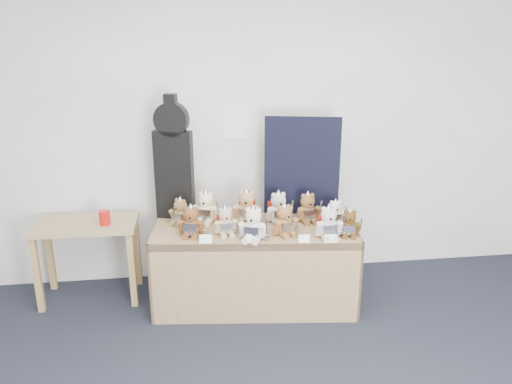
{
  "coord_description": "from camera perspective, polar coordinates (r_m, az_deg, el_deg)",
  "views": [
    {
      "loc": [
        -0.38,
        -1.76,
        2.18
      ],
      "look_at": [
        0.1,
        1.83,
        1.0
      ],
      "focal_mm": 35.0,
      "sensor_mm": 36.0,
      "label": 1
    }
  ],
  "objects": [
    {
      "name": "display_table",
      "position": [
        4.01,
        -0.1,
        -6.31
      ],
      "size": [
        1.69,
        0.85,
        0.68
      ],
      "rotation": [
        0.0,
        0.0,
        -0.11
      ],
      "color": "brown",
      "rests_on": "floor"
    },
    {
      "name": "teddy_front_right",
      "position": [
        3.83,
        3.29,
        -3.35
      ],
      "size": [
        0.23,
        0.21,
        0.27
      ],
      "rotation": [
        0.0,
        0.0,
        0.36
      ],
      "color": "olive",
      "rests_on": "display_table"
    },
    {
      "name": "teddy_front_end",
      "position": [
        3.88,
        10.63,
        -3.6
      ],
      "size": [
        0.19,
        0.18,
        0.24
      ],
      "rotation": [
        0.0,
        0.0,
        -0.26
      ],
      "color": "#4F371B",
      "rests_on": "display_table"
    },
    {
      "name": "entry_card_a",
      "position": [
        3.71,
        -5.78,
        -5.37
      ],
      "size": [
        0.1,
        0.03,
        0.07
      ],
      "primitive_type": "cube",
      "rotation": [
        -0.24,
        0.0,
        -0.11
      ],
      "color": "white",
      "rests_on": "display_table"
    },
    {
      "name": "teddy_front_far_left",
      "position": [
        3.84,
        -7.42,
        -3.45
      ],
      "size": [
        0.22,
        0.19,
        0.27
      ],
      "rotation": [
        0.0,
        0.0,
        -0.16
      ],
      "color": "brown",
      "rests_on": "display_table"
    },
    {
      "name": "teddy_back_centre_right",
      "position": [
        4.08,
        2.59,
        -1.91
      ],
      "size": [
        0.24,
        0.21,
        0.29
      ],
      "rotation": [
        0.0,
        0.0,
        0.14
      ],
      "color": "beige",
      "rests_on": "display_table"
    },
    {
      "name": "side_table",
      "position": [
        4.36,
        -18.77,
        -4.79
      ],
      "size": [
        0.83,
        0.47,
        0.68
      ],
      "rotation": [
        0.0,
        0.0,
        -0.01
      ],
      "color": "#967950",
      "rests_on": "floor"
    },
    {
      "name": "room_shell",
      "position": [
        4.34,
        -2.44,
        7.99
      ],
      "size": [
        6.0,
        6.0,
        6.0
      ],
      "color": "silver",
      "rests_on": "floor"
    },
    {
      "name": "teddy_back_left",
      "position": [
        4.11,
        -5.74,
        -1.82
      ],
      "size": [
        0.24,
        0.22,
        0.29
      ],
      "rotation": [
        0.0,
        0.0,
        -0.32
      ],
      "color": "#F5E6B3",
      "rests_on": "display_table"
    },
    {
      "name": "entry_card_b",
      "position": [
        3.7,
        -0.43,
        -5.37
      ],
      "size": [
        0.09,
        0.03,
        0.07
      ],
      "primitive_type": "cube",
      "rotation": [
        -0.24,
        0.0,
        -0.11
      ],
      "color": "white",
      "rests_on": "display_table"
    },
    {
      "name": "red_cup",
      "position": [
        4.19,
        -16.91,
        -2.84
      ],
      "size": [
        0.09,
        0.09,
        0.12
      ],
      "primitive_type": "cylinder",
      "color": "red",
      "rests_on": "side_table"
    },
    {
      "name": "guitar_case",
      "position": [
        4.12,
        -9.41,
        3.72
      ],
      "size": [
        0.33,
        0.18,
        1.03
      ],
      "rotation": [
        0.0,
        0.0,
        -0.29
      ],
      "color": "black",
      "rests_on": "display_table"
    },
    {
      "name": "teddy_front_far_right",
      "position": [
        3.81,
        8.29,
        -3.58
      ],
      "size": [
        0.23,
        0.19,
        0.29
      ],
      "rotation": [
        0.0,
        0.0,
        -0.02
      ],
      "color": "silver",
      "rests_on": "display_table"
    },
    {
      "name": "entry_card_c",
      "position": [
        3.72,
        5.53,
        -5.34
      ],
      "size": [
        0.09,
        0.03,
        0.06
      ],
      "primitive_type": "cube",
      "rotation": [
        -0.24,
        0.0,
        -0.11
      ],
      "color": "white",
      "rests_on": "display_table"
    },
    {
      "name": "teddy_front_left",
      "position": [
        3.84,
        -3.5,
        -3.45
      ],
      "size": [
        0.21,
        0.18,
        0.25
      ],
      "rotation": [
        0.0,
        0.0,
        0.13
      ],
      "color": "tan",
      "rests_on": "display_table"
    },
    {
      "name": "entry_card_d",
      "position": [
        3.75,
        8.54,
        -5.27
      ],
      "size": [
        0.09,
        0.03,
        0.06
      ],
      "primitive_type": "cube",
      "rotation": [
        -0.24,
        0.0,
        -0.11
      ],
      "color": "white",
      "rests_on": "display_table"
    },
    {
      "name": "teddy_back_far_left",
      "position": [
        4.08,
        -8.65,
        -2.34
      ],
      "size": [
        0.2,
        0.2,
        0.25
      ],
      "rotation": [
        0.0,
        0.0,
        -0.65
      ],
      "color": "olive",
      "rests_on": "display_table"
    },
    {
      "name": "teddy_back_centre_left",
      "position": [
        4.1,
        -1.1,
        -1.77
      ],
      "size": [
        0.24,
        0.22,
        0.3
      ],
      "rotation": [
        0.0,
        0.0,
        -0.18
      ],
      "color": "tan",
      "rests_on": "display_table"
    },
    {
      "name": "teddy_back_end",
      "position": [
        4.1,
        9.04,
        -2.39
      ],
      "size": [
        0.18,
        0.15,
        0.22
      ],
      "rotation": [
        0.0,
        0.0,
        0.02
      ],
      "color": "white",
      "rests_on": "display_table"
    },
    {
      "name": "navy_board",
      "position": [
        4.18,
        5.27,
        2.92
      ],
      "size": [
        0.62,
        0.16,
        0.84
      ],
      "primitive_type": "cube",
      "rotation": [
        0.0,
        0.0,
        -0.22
      ],
      "color": "black",
      "rests_on": "display_table"
    },
    {
      "name": "teddy_back_right",
      "position": [
        4.1,
        5.93,
        -1.93
      ],
      "size": [
        0.23,
        0.2,
        0.28
      ],
      "rotation": [
        0.0,
        0.0,
        0.14
      ],
      "color": "brown",
      "rests_on": "display_table"
    },
    {
      "name": "teddy_front_centre",
      "position": [
        3.74,
        -0.32,
        -3.8
      ],
      "size": [
        0.23,
        0.23,
        0.29
      ],
      "rotation": [
        0.0,
        0.0,
        -0.35
      ],
      "color": "silver",
      "rests_on": "display_table"
    }
  ]
}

